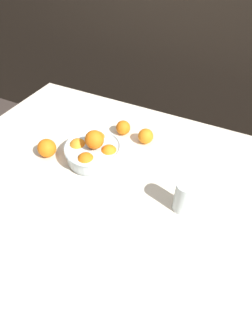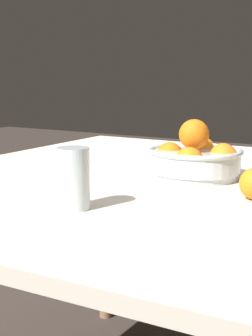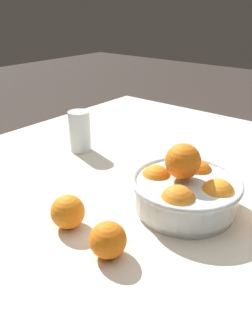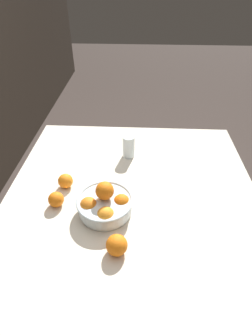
{
  "view_description": "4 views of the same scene",
  "coord_description": "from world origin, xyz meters",
  "px_view_note": "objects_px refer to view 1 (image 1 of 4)",
  "views": [
    {
      "loc": [
        0.43,
        -0.57,
        1.52
      ],
      "look_at": [
        0.11,
        0.07,
        0.81
      ],
      "focal_mm": 28.0,
      "sensor_mm": 36.0,
      "label": 1
    },
    {
      "loc": [
        1.24,
        0.68,
        1.04
      ],
      "look_at": [
        0.18,
        0.05,
        0.81
      ],
      "focal_mm": 60.0,
      "sensor_mm": 36.0,
      "label": 2
    },
    {
      "loc": [
        -0.35,
        0.67,
        1.17
      ],
      "look_at": [
        0.12,
        0.09,
        0.79
      ],
      "focal_mm": 35.0,
      "sensor_mm": 36.0,
      "label": 3
    },
    {
      "loc": [
        -0.82,
        -0.02,
        1.61
      ],
      "look_at": [
        0.17,
        0.03,
        0.82
      ],
      "focal_mm": 28.0,
      "sensor_mm": 36.0,
      "label": 4
    }
  ],
  "objects_px": {
    "fruit_bowl": "(93,151)",
    "juice_glass": "(183,198)",
    "orange_loose_aside": "(123,128)",
    "orange_loose_front": "(146,136)",
    "orange_loose_near_bowl": "(47,148)"
  },
  "relations": [
    {
      "from": "fruit_bowl",
      "to": "orange_loose_aside",
      "type": "height_order",
      "value": "fruit_bowl"
    },
    {
      "from": "juice_glass",
      "to": "orange_loose_near_bowl",
      "type": "xyz_separation_m",
      "value": [
        -0.61,
        0.02,
        -0.02
      ]
    },
    {
      "from": "fruit_bowl",
      "to": "juice_glass",
      "type": "relative_size",
      "value": 1.92
    },
    {
      "from": "fruit_bowl",
      "to": "juice_glass",
      "type": "distance_m",
      "value": 0.42
    },
    {
      "from": "fruit_bowl",
      "to": "orange_loose_aside",
      "type": "distance_m",
      "value": 0.22
    },
    {
      "from": "orange_loose_front",
      "to": "orange_loose_aside",
      "type": "relative_size",
      "value": 1.02
    },
    {
      "from": "juice_glass",
      "to": "fruit_bowl",
      "type": "bearing_deg",
      "value": 168.87
    },
    {
      "from": "fruit_bowl",
      "to": "orange_loose_near_bowl",
      "type": "xyz_separation_m",
      "value": [
        -0.19,
        -0.07,
        -0.01
      ]
    },
    {
      "from": "orange_loose_aside",
      "to": "orange_loose_front",
      "type": "bearing_deg",
      "value": -6.22
    },
    {
      "from": "juice_glass",
      "to": "orange_loose_front",
      "type": "bearing_deg",
      "value": 132.66
    },
    {
      "from": "orange_loose_near_bowl",
      "to": "orange_loose_front",
      "type": "bearing_deg",
      "value": 38.13
    },
    {
      "from": "fruit_bowl",
      "to": "juice_glass",
      "type": "bearing_deg",
      "value": -11.13
    },
    {
      "from": "juice_glass",
      "to": "orange_loose_aside",
      "type": "distance_m",
      "value": 0.49
    },
    {
      "from": "fruit_bowl",
      "to": "orange_loose_near_bowl",
      "type": "relative_size",
      "value": 2.99
    },
    {
      "from": "fruit_bowl",
      "to": "orange_loose_aside",
      "type": "relative_size",
      "value": 3.51
    }
  ]
}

